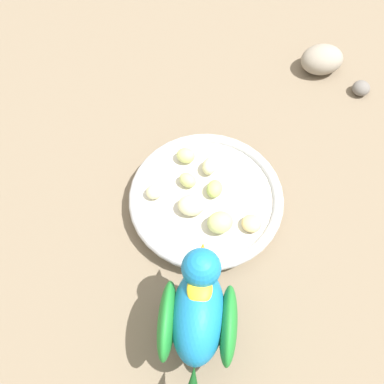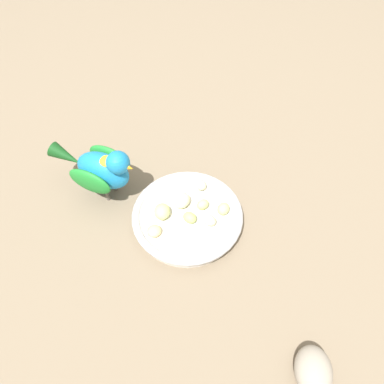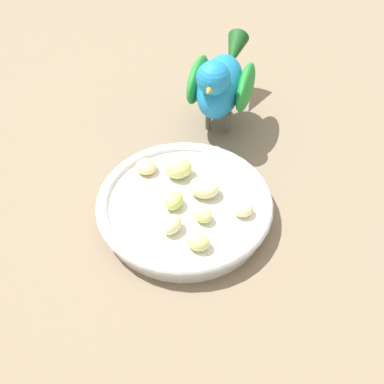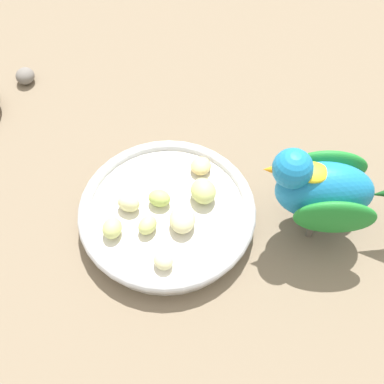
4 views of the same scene
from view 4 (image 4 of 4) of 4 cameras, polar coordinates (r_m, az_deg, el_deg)
The scene contains 12 objects.
ground_plane at distance 0.69m, azimuth -2.40°, elevation -1.50°, with size 4.00×4.00×0.00m, color #756651.
feeding_bowl at distance 0.66m, azimuth -2.74°, elevation -2.37°, with size 0.23×0.23×0.03m.
apple_piece_0 at distance 0.69m, azimuth 0.95°, elevation 2.91°, with size 0.03×0.03×0.02m, color #E5C67F.
apple_piece_1 at distance 0.64m, azimuth -4.92°, elevation -3.66°, with size 0.03×0.02×0.02m, color #C6D17A.
apple_piece_2 at distance 0.66m, azimuth 1.26°, elevation 0.11°, with size 0.04×0.03×0.03m, color #C6D17A.
apple_piece_3 at distance 0.65m, azimuth -6.98°, elevation -1.22°, with size 0.03×0.02×0.02m, color beige.
apple_piece_4 at distance 0.64m, azimuth -8.77°, elevation -3.94°, with size 0.03×0.02×0.02m, color #C6D17A.
apple_piece_5 at distance 0.65m, azimuth -3.38°, elevation -0.88°, with size 0.03×0.02×0.02m, color #B2CC66.
apple_piece_6 at distance 0.61m, azimuth -3.16°, elevation -7.49°, with size 0.03×0.02×0.02m, color beige.
apple_piece_7 at distance 0.64m, azimuth -1.06°, elevation -3.01°, with size 0.04×0.03×0.02m, color beige.
parrot at distance 0.63m, azimuth 14.75°, elevation 0.32°, with size 0.17×0.16×0.14m.
pebble_0 at distance 0.88m, azimuth -17.86°, elevation 12.07°, with size 0.03×0.03×0.02m, color slate.
Camera 4 is at (0.29, -0.25, 0.58)m, focal length 48.49 mm.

